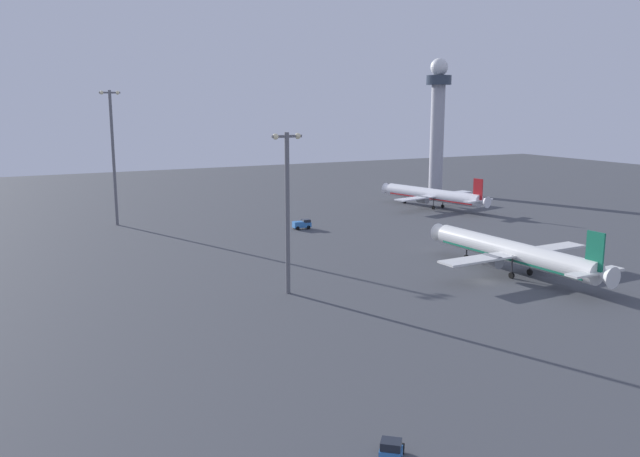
{
  "coord_description": "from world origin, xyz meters",
  "views": [
    {
      "loc": [
        -71.06,
        -80.43,
        28.82
      ],
      "look_at": [
        -12.76,
        35.05,
        4.0
      ],
      "focal_mm": 36.6,
      "sensor_mm": 36.0,
      "label": 1
    }
  ],
  "objects": [
    {
      "name": "pushback_tug",
      "position": [
        -43.99,
        -39.65,
        1.07
      ],
      "size": [
        3.35,
        3.51,
        2.05
      ],
      "rotation": [
        0.0,
        0.0,
        2.45
      ],
      "color": "#3372BF",
      "rests_on": "ground"
    },
    {
      "name": "airplane_terminal_side",
      "position": [
        38.91,
        66.79,
        3.61
      ],
      "size": [
        28.93,
        36.92,
        9.55
      ],
      "rotation": [
        0.0,
        0.0,
        0.22
      ],
      "color": "white",
      "rests_on": "ground"
    },
    {
      "name": "airplane_mid_apron",
      "position": [
        7.31,
        1.47,
        3.86
      ],
      "size": [
        30.94,
        39.77,
        10.2
      ],
      "rotation": [
        0.0,
        0.0,
        0.04
      ],
      "color": "silver",
      "rests_on": "ground"
    },
    {
      "name": "baggage_tractor",
      "position": [
        -7.38,
        54.97,
        1.18
      ],
      "size": [
        4.25,
        2.22,
        2.25
      ],
      "rotation": [
        0.0,
        0.0,
        4.65
      ],
      "color": "#3372BF",
      "rests_on": "ground"
    },
    {
      "name": "apron_light_east",
      "position": [
        -31.69,
        8.49,
        14.16
      ],
      "size": [
        4.8,
        0.9,
        24.67
      ],
      "color": "slate",
      "rests_on": "ground"
    },
    {
      "name": "apron_light_west",
      "position": [
        -45.06,
        79.84,
        17.88
      ],
      "size": [
        4.8,
        0.9,
        31.94
      ],
      "color": "slate",
      "rests_on": "ground"
    },
    {
      "name": "ground_plane",
      "position": [
        0.0,
        0.0,
        0.0
      ],
      "size": [
        416.0,
        416.0,
        0.0
      ],
      "primitive_type": "plane",
      "color": "#424449"
    },
    {
      "name": "control_tower",
      "position": [
        58.71,
        92.48,
        24.7
      ],
      "size": [
        8.0,
        8.0,
        43.02
      ],
      "color": "#A8A8B2",
      "rests_on": "ground"
    }
  ]
}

